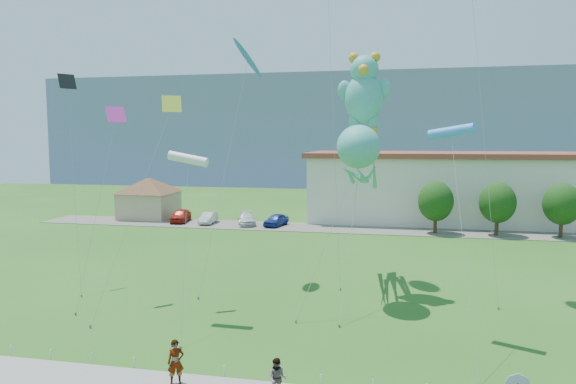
{
  "coord_description": "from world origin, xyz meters",
  "views": [
    {
      "loc": [
        5.59,
        -20.45,
        9.64
      ],
      "look_at": [
        -0.24,
        8.0,
        6.71
      ],
      "focal_mm": 32.0,
      "sensor_mm": 36.0,
      "label": 1
    }
  ],
  "objects_px": {
    "octopus_kite": "(360,159)",
    "teddy_bear_kite": "(364,92)",
    "parked_car_white": "(247,219)",
    "pavilion": "(149,194)",
    "warehouse": "(572,188)",
    "parked_car_red": "(181,215)",
    "parked_car_silver": "(208,218)",
    "parked_car_blue": "(276,220)",
    "pedestrian_right": "(277,379)",
    "pedestrian_left": "(176,362)"
  },
  "relations": [
    {
      "from": "pedestrian_left",
      "to": "parked_car_red",
      "type": "relative_size",
      "value": 0.4
    },
    {
      "from": "parked_car_silver",
      "to": "parked_car_blue",
      "type": "height_order",
      "value": "parked_car_blue"
    },
    {
      "from": "parked_car_white",
      "to": "parked_car_silver",
      "type": "bearing_deg",
      "value": 164.62
    },
    {
      "from": "parked_car_white",
      "to": "teddy_bear_kite",
      "type": "relative_size",
      "value": 0.31
    },
    {
      "from": "pedestrian_left",
      "to": "octopus_kite",
      "type": "xyz_separation_m",
      "value": [
        6.2,
        13.6,
        7.5
      ]
    },
    {
      "from": "pedestrian_right",
      "to": "parked_car_white",
      "type": "bearing_deg",
      "value": 107.04
    },
    {
      "from": "warehouse",
      "to": "teddy_bear_kite",
      "type": "height_order",
      "value": "teddy_bear_kite"
    },
    {
      "from": "parked_car_red",
      "to": "octopus_kite",
      "type": "height_order",
      "value": "octopus_kite"
    },
    {
      "from": "pedestrian_right",
      "to": "parked_car_white",
      "type": "relative_size",
      "value": 0.33
    },
    {
      "from": "warehouse",
      "to": "pedestrian_right",
      "type": "xyz_separation_m",
      "value": [
        -24.44,
        -46.73,
        -3.26
      ]
    },
    {
      "from": "pedestrian_left",
      "to": "parked_car_white",
      "type": "xyz_separation_m",
      "value": [
        -8.07,
        37.8,
        -0.25
      ]
    },
    {
      "from": "parked_car_silver",
      "to": "parked_car_white",
      "type": "relative_size",
      "value": 0.82
    },
    {
      "from": "warehouse",
      "to": "pedestrian_right",
      "type": "relative_size",
      "value": 40.06
    },
    {
      "from": "parked_car_white",
      "to": "pedestrian_left",
      "type": "bearing_deg",
      "value": -95.88
    },
    {
      "from": "parked_car_white",
      "to": "teddy_bear_kite",
      "type": "xyz_separation_m",
      "value": [
        14.39,
        -22.77,
        11.92
      ]
    },
    {
      "from": "parked_car_blue",
      "to": "pedestrian_right",
      "type": "bearing_deg",
      "value": -62.72
    },
    {
      "from": "parked_car_blue",
      "to": "pedestrian_left",
      "type": "bearing_deg",
      "value": -68.78
    },
    {
      "from": "parked_car_red",
      "to": "teddy_bear_kite",
      "type": "height_order",
      "value": "teddy_bear_kite"
    },
    {
      "from": "pedestrian_left",
      "to": "parked_car_blue",
      "type": "bearing_deg",
      "value": 68.29
    },
    {
      "from": "parked_car_white",
      "to": "parked_car_blue",
      "type": "distance_m",
      "value": 3.54
    },
    {
      "from": "pedestrian_left",
      "to": "parked_car_silver",
      "type": "height_order",
      "value": "pedestrian_left"
    },
    {
      "from": "parked_car_red",
      "to": "parked_car_silver",
      "type": "xyz_separation_m",
      "value": [
        3.6,
        -0.42,
        -0.13
      ]
    },
    {
      "from": "warehouse",
      "to": "pavilion",
      "type": "bearing_deg",
      "value": -173.16
    },
    {
      "from": "pedestrian_right",
      "to": "parked_car_silver",
      "type": "distance_m",
      "value": 41.46
    },
    {
      "from": "pedestrian_left",
      "to": "parked_car_red",
      "type": "bearing_deg",
      "value": 84.46
    },
    {
      "from": "pavilion",
      "to": "parked_car_silver",
      "type": "relative_size",
      "value": 2.41
    },
    {
      "from": "pavilion",
      "to": "parked_car_silver",
      "type": "bearing_deg",
      "value": -17.7
    },
    {
      "from": "pavilion",
      "to": "parked_car_blue",
      "type": "relative_size",
      "value": 2.32
    },
    {
      "from": "warehouse",
      "to": "octopus_kite",
      "type": "relative_size",
      "value": 5.41
    },
    {
      "from": "parked_car_silver",
      "to": "parked_car_red",
      "type": "bearing_deg",
      "value": 171.54
    },
    {
      "from": "parked_car_red",
      "to": "parked_car_blue",
      "type": "relative_size",
      "value": 1.12
    },
    {
      "from": "warehouse",
      "to": "teddy_bear_kite",
      "type": "bearing_deg",
      "value": -125.4
    },
    {
      "from": "parked_car_white",
      "to": "parked_car_blue",
      "type": "xyz_separation_m",
      "value": [
        3.53,
        -0.3,
        0.0
      ]
    },
    {
      "from": "pavilion",
      "to": "parked_car_blue",
      "type": "distance_m",
      "value": 17.25
    },
    {
      "from": "parked_car_silver",
      "to": "teddy_bear_kite",
      "type": "xyz_separation_m",
      "value": [
        18.91,
        -22.57,
        11.97
      ]
    },
    {
      "from": "parked_car_blue",
      "to": "octopus_kite",
      "type": "height_order",
      "value": "octopus_kite"
    },
    {
      "from": "pedestrian_left",
      "to": "teddy_bear_kite",
      "type": "relative_size",
      "value": 0.12
    },
    {
      "from": "pedestrian_right",
      "to": "parked_car_blue",
      "type": "bearing_deg",
      "value": 102.21
    },
    {
      "from": "parked_car_silver",
      "to": "teddy_bear_kite",
      "type": "height_order",
      "value": "teddy_bear_kite"
    },
    {
      "from": "pedestrian_left",
      "to": "octopus_kite",
      "type": "relative_size",
      "value": 0.16
    },
    {
      "from": "octopus_kite",
      "to": "teddy_bear_kite",
      "type": "xyz_separation_m",
      "value": [
        0.12,
        1.43,
        4.17
      ]
    },
    {
      "from": "pavilion",
      "to": "warehouse",
      "type": "xyz_separation_m",
      "value": [
        50.0,
        6.0,
        1.1
      ]
    },
    {
      "from": "parked_car_silver",
      "to": "octopus_kite",
      "type": "bearing_deg",
      "value": -53.71
    },
    {
      "from": "parked_car_silver",
      "to": "octopus_kite",
      "type": "xyz_separation_m",
      "value": [
        18.8,
        -24.0,
        7.79
      ]
    },
    {
      "from": "pedestrian_left",
      "to": "teddy_bear_kite",
      "type": "distance_m",
      "value": 20.05
    },
    {
      "from": "teddy_bear_kite",
      "to": "octopus_kite",
      "type": "bearing_deg",
      "value": -94.61
    },
    {
      "from": "parked_car_white",
      "to": "pavilion",
      "type": "bearing_deg",
      "value": 151.0
    },
    {
      "from": "warehouse",
      "to": "parked_car_blue",
      "type": "height_order",
      "value": "warehouse"
    },
    {
      "from": "pedestrian_right",
      "to": "pedestrian_left",
      "type": "bearing_deg",
      "value": 174.78
    },
    {
      "from": "pedestrian_left",
      "to": "parked_car_blue",
      "type": "relative_size",
      "value": 0.44
    }
  ]
}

